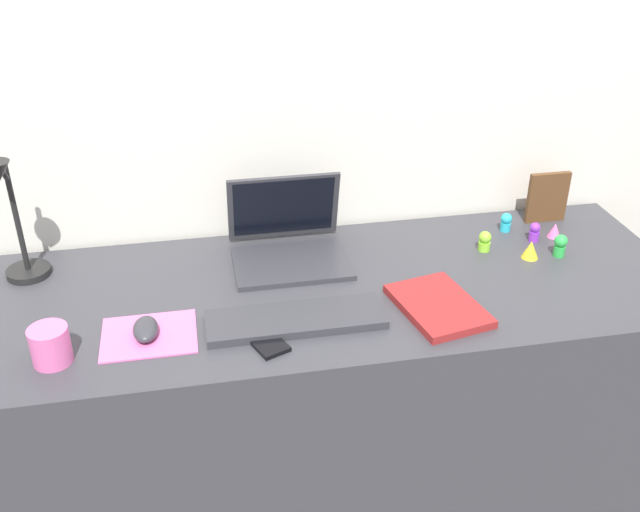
% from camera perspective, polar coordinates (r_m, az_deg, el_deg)
% --- Properties ---
extents(ground_plane, '(6.00, 6.00, 0.00)m').
position_cam_1_polar(ground_plane, '(2.29, 0.90, -18.33)').
color(ground_plane, '#59514C').
extents(back_wall, '(2.99, 0.05, 1.68)m').
position_cam_1_polar(back_wall, '(2.08, -0.95, 5.11)').
color(back_wall, silver).
rests_on(back_wall, ground_plane).
extents(desk, '(1.79, 0.65, 0.74)m').
position_cam_1_polar(desk, '(2.03, 0.99, -11.29)').
color(desk, '#38383D').
rests_on(desk, ground_plane).
extents(laptop, '(0.30, 0.27, 0.21)m').
position_cam_1_polar(laptop, '(1.92, -2.53, 1.45)').
color(laptop, '#333338').
rests_on(laptop, desk).
extents(keyboard, '(0.41, 0.13, 0.02)m').
position_cam_1_polar(keyboard, '(1.67, -1.93, -4.99)').
color(keyboard, '#333338').
rests_on(keyboard, desk).
extents(mousepad, '(0.21, 0.17, 0.00)m').
position_cam_1_polar(mousepad, '(1.68, -13.24, -6.07)').
color(mousepad, pink).
rests_on(mousepad, desk).
extents(mouse, '(0.06, 0.10, 0.03)m').
position_cam_1_polar(mouse, '(1.67, -13.51, -5.59)').
color(mouse, '#333338').
rests_on(mouse, mousepad).
extents(cell_phone, '(0.11, 0.14, 0.01)m').
position_cam_1_polar(cell_phone, '(1.62, -4.39, -6.56)').
color(cell_phone, black).
rests_on(cell_phone, desk).
extents(desk_lamp, '(0.11, 0.16, 0.35)m').
position_cam_1_polar(desk_lamp, '(1.90, -22.84, 2.33)').
color(desk_lamp, black).
rests_on(desk_lamp, desk).
extents(notebook_pad, '(0.21, 0.27, 0.02)m').
position_cam_1_polar(notebook_pad, '(1.74, 9.25, -3.88)').
color(notebook_pad, maroon).
rests_on(notebook_pad, desk).
extents(picture_frame, '(0.12, 0.02, 0.15)m').
position_cam_1_polar(picture_frame, '(2.20, 17.39, 4.41)').
color(picture_frame, brown).
rests_on(picture_frame, desk).
extents(coffee_mug, '(0.08, 0.08, 0.08)m').
position_cam_1_polar(coffee_mug, '(1.64, -20.38, -6.58)').
color(coffee_mug, pink).
rests_on(coffee_mug, desk).
extents(toy_figurine_purple, '(0.03, 0.03, 0.06)m').
position_cam_1_polar(toy_figurine_purple, '(2.09, 16.46, 1.83)').
color(toy_figurine_purple, purple).
rests_on(toy_figurine_purple, desk).
extents(toy_figurine_cyan, '(0.03, 0.03, 0.05)m').
position_cam_1_polar(toy_figurine_cyan, '(2.13, 14.37, 2.62)').
color(toy_figurine_cyan, '#28B7CC').
rests_on(toy_figurine_cyan, desk).
extents(toy_figurine_yellow, '(0.04, 0.04, 0.05)m').
position_cam_1_polar(toy_figurine_yellow, '(2.00, 16.18, 0.49)').
color(toy_figurine_yellow, yellow).
rests_on(toy_figurine_yellow, desk).
extents(toy_figurine_green, '(0.03, 0.03, 0.06)m').
position_cam_1_polar(toy_figurine_green, '(2.03, 18.31, 0.83)').
color(toy_figurine_green, green).
rests_on(toy_figurine_green, desk).
extents(toy_figurine_pink, '(0.04, 0.04, 0.04)m').
position_cam_1_polar(toy_figurine_pink, '(2.14, 17.91, 1.94)').
color(toy_figurine_pink, pink).
rests_on(toy_figurine_pink, desk).
extents(toy_figurine_lime, '(0.03, 0.03, 0.06)m').
position_cam_1_polar(toy_figurine_lime, '(2.01, 12.78, 1.16)').
color(toy_figurine_lime, '#8CDB33').
rests_on(toy_figurine_lime, desk).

